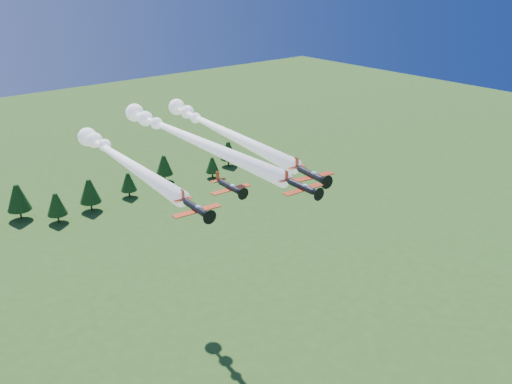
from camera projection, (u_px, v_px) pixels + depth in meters
plane_lead at (184, 135)px, 102.12m from camera, size 7.03×56.97×3.70m
plane_left at (119, 157)px, 100.33m from camera, size 8.80×48.87×3.70m
plane_right at (217, 128)px, 114.96m from camera, size 13.00×57.17×3.70m
plane_slot at (230, 187)px, 89.45m from camera, size 7.02×7.63×2.47m
treeline at (4, 209)px, 173.78m from camera, size 167.14×18.44×11.80m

